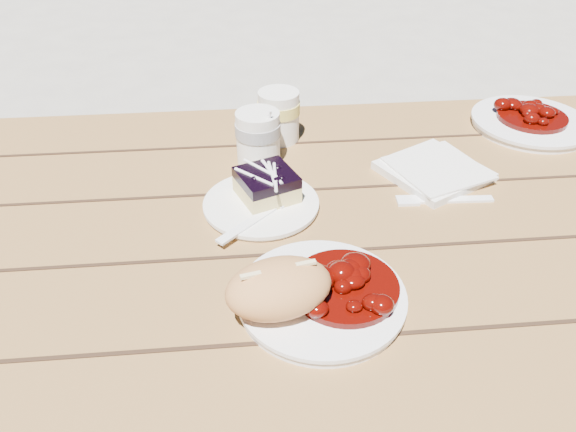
{
  "coord_description": "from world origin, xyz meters",
  "views": [
    {
      "loc": [
        -0.21,
        -0.68,
        1.26
      ],
      "look_at": [
        -0.15,
        -0.07,
        0.81
      ],
      "focal_mm": 35.0,
      "sensor_mm": 36.0,
      "label": 1
    }
  ],
  "objects": [
    {
      "name": "picnic_table",
      "position": [
        0.0,
        -0.0,
        0.59
      ],
      "size": [
        2.0,
        1.55,
        0.75
      ],
      "color": "brown",
      "rests_on": "ground"
    },
    {
      "name": "second_cup",
      "position": [
        -0.14,
        0.26,
        0.8
      ],
      "size": [
        0.08,
        0.08,
        0.09
      ],
      "primitive_type": "cylinder",
      "color": "white",
      "rests_on": "picnic_table"
    },
    {
      "name": "fork_dessert",
      "position": [
        -0.2,
        -0.02,
        0.76
      ],
      "size": [
        0.13,
        0.13,
        0.0
      ],
      "primitive_type": null,
      "rotation": [
        0.0,
        0.0,
        -0.8
      ],
      "color": "white",
      "rests_on": "dessert_plate"
    },
    {
      "name": "blueberry_cake",
      "position": [
        -0.17,
        0.05,
        0.78
      ],
      "size": [
        0.11,
        0.11,
        0.05
      ],
      "rotation": [
        0.0,
        0.0,
        0.38
      ],
      "color": "#E1CD7B",
      "rests_on": "dessert_plate"
    },
    {
      "name": "second_plate",
      "position": [
        0.36,
        0.27,
        0.76
      ],
      "size": [
        0.22,
        0.22,
        0.02
      ],
      "primitive_type": "cylinder",
      "color": "white",
      "rests_on": "picnic_table"
    },
    {
      "name": "napkin_stack",
      "position": [
        0.11,
        0.11,
        0.76
      ],
      "size": [
        0.2,
        0.2,
        0.01
      ],
      "primitive_type": "cube",
      "rotation": [
        0.0,
        0.0,
        0.5
      ],
      "color": "white",
      "rests_on": "picnic_table"
    },
    {
      "name": "fork_table",
      "position": [
        0.12,
        0.03,
        0.75
      ],
      "size": [
        0.16,
        0.03,
        0.0
      ],
      "primitive_type": null,
      "rotation": [
        0.0,
        0.0,
        1.53
      ],
      "color": "white",
      "rests_on": "picnic_table"
    },
    {
      "name": "second_stew",
      "position": [
        0.36,
        0.27,
        0.79
      ],
      "size": [
        0.13,
        0.13,
        0.04
      ],
      "primitive_type": null,
      "color": "#4A0602",
      "rests_on": "second_plate"
    },
    {
      "name": "goulash_stew",
      "position": [
        -0.09,
        -0.18,
        0.79
      ],
      "size": [
        0.14,
        0.14,
        0.04
      ],
      "primitive_type": null,
      "color": "#4A0602",
      "rests_on": "main_plate"
    },
    {
      "name": "dessert_plate",
      "position": [
        -0.18,
        0.04,
        0.76
      ],
      "size": [
        0.18,
        0.18,
        0.01
      ],
      "primitive_type": "cylinder",
      "color": "white",
      "rests_on": "picnic_table"
    },
    {
      "name": "bread_roll",
      "position": [
        -0.18,
        -0.2,
        0.8
      ],
      "size": [
        0.15,
        0.11,
        0.07
      ],
      "primitive_type": "ellipsoid",
      "rotation": [
        0.0,
        0.0,
        0.22
      ],
      "color": "tan",
      "rests_on": "main_plate"
    },
    {
      "name": "main_plate",
      "position": [
        -0.12,
        -0.18,
        0.76
      ],
      "size": [
        0.21,
        0.21,
        0.02
      ],
      "primitive_type": "cylinder",
      "color": "white",
      "rests_on": "picnic_table"
    },
    {
      "name": "coffee_cup",
      "position": [
        -0.18,
        0.18,
        0.8
      ],
      "size": [
        0.08,
        0.08,
        0.09
      ],
      "primitive_type": "cylinder",
      "color": "white",
      "rests_on": "picnic_table"
    }
  ]
}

